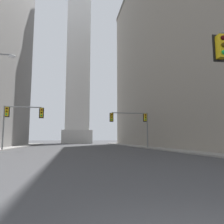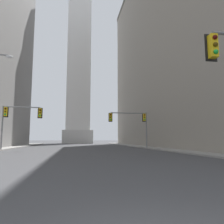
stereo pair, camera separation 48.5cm
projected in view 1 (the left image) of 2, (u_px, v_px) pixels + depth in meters
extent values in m
cube|color=gray|center=(178.00, 149.00, 27.80)|extent=(5.00, 80.26, 0.15)
cube|color=gray|center=(210.00, 41.00, 39.23)|extent=(22.18, 57.65, 37.72)
cube|color=silver|center=(77.00, 137.00, 67.70)|extent=(9.04, 9.04, 4.00)
cube|color=white|center=(78.00, 53.00, 71.02)|extent=(7.23, 7.23, 50.36)
cube|color=yellow|center=(221.00, 47.00, 10.03)|extent=(0.36, 0.36, 1.10)
cube|color=black|center=(218.00, 48.00, 10.21)|extent=(0.58, 0.06, 1.32)
sphere|color=#410907|center=(223.00, 38.00, 9.89)|extent=(0.22, 0.22, 0.22)
sphere|color=#483506|center=(223.00, 45.00, 9.85)|extent=(0.22, 0.22, 0.22)
sphere|color=green|center=(224.00, 52.00, 9.81)|extent=(0.22, 0.22, 0.22)
cylinder|color=slate|center=(3.00, 128.00, 26.01)|extent=(0.18, 0.18, 5.38)
cylinder|color=#262626|center=(2.00, 150.00, 25.69)|extent=(0.40, 0.40, 0.10)
cube|color=yellow|center=(7.00, 112.00, 26.30)|extent=(0.37, 0.37, 1.10)
cube|color=black|center=(7.00, 112.00, 26.48)|extent=(0.58, 0.09, 1.32)
sphere|color=#410907|center=(7.00, 109.00, 26.16)|extent=(0.22, 0.22, 0.22)
sphere|color=#483506|center=(7.00, 111.00, 26.12)|extent=(0.22, 0.22, 0.22)
sphere|color=green|center=(6.00, 114.00, 26.08)|extent=(0.22, 0.22, 0.22)
cylinder|color=slate|center=(23.00, 107.00, 26.71)|extent=(4.30, 0.14, 0.14)
sphere|color=slate|center=(5.00, 107.00, 26.33)|extent=(0.18, 0.18, 0.18)
cube|color=yellow|center=(41.00, 113.00, 27.01)|extent=(0.37, 0.37, 1.10)
cube|color=black|center=(41.00, 113.00, 27.19)|extent=(0.58, 0.09, 1.32)
sphere|color=#410907|center=(42.00, 110.00, 26.88)|extent=(0.22, 0.22, 0.22)
sphere|color=#483506|center=(41.00, 113.00, 26.83)|extent=(0.22, 0.22, 0.22)
sphere|color=green|center=(41.00, 115.00, 26.79)|extent=(0.22, 0.22, 0.22)
cylinder|color=slate|center=(147.00, 130.00, 32.86)|extent=(0.18, 0.18, 5.34)
cylinder|color=#262626|center=(148.00, 148.00, 32.54)|extent=(0.40, 0.40, 0.10)
cube|color=yellow|center=(145.00, 117.00, 33.05)|extent=(0.37, 0.37, 1.10)
cube|color=black|center=(145.00, 117.00, 33.23)|extent=(0.58, 0.09, 1.32)
sphere|color=#410907|center=(146.00, 115.00, 32.90)|extent=(0.22, 0.22, 0.22)
sphere|color=#483506|center=(146.00, 117.00, 32.86)|extent=(0.22, 0.22, 0.22)
sphere|color=green|center=(146.00, 119.00, 32.82)|extent=(0.22, 0.22, 0.22)
cylinder|color=slate|center=(130.00, 113.00, 32.68)|extent=(5.48, 0.14, 0.14)
sphere|color=slate|center=(147.00, 113.00, 33.17)|extent=(0.18, 0.18, 0.18)
cube|color=yellow|center=(112.00, 117.00, 32.11)|extent=(0.37, 0.37, 1.10)
cube|color=black|center=(111.00, 117.00, 32.29)|extent=(0.58, 0.09, 1.32)
sphere|color=#410907|center=(112.00, 115.00, 31.96)|extent=(0.22, 0.22, 0.22)
sphere|color=#483506|center=(112.00, 117.00, 31.92)|extent=(0.22, 0.22, 0.22)
sphere|color=green|center=(112.00, 119.00, 31.88)|extent=(0.22, 0.22, 0.22)
ellipsoid|color=silver|center=(12.00, 56.00, 18.77)|extent=(0.64, 0.36, 0.26)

